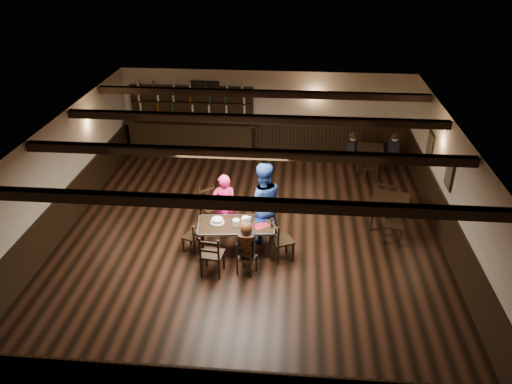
# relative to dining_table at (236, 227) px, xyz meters

# --- Properties ---
(ground) EXTENTS (10.00, 10.00, 0.00)m
(ground) POSITION_rel_dining_table_xyz_m (0.26, 0.67, -0.68)
(ground) COLOR black
(ground) RESTS_ON ground
(room_shell) EXTENTS (9.02, 10.02, 2.71)m
(room_shell) POSITION_rel_dining_table_xyz_m (0.27, 0.71, 1.07)
(room_shell) COLOR beige
(room_shell) RESTS_ON ground
(dining_table) EXTENTS (1.77, 1.01, 0.75)m
(dining_table) POSITION_rel_dining_table_xyz_m (0.00, 0.00, 0.00)
(dining_table) COLOR black
(dining_table) RESTS_ON ground
(chair_near_left) EXTENTS (0.50, 0.48, 0.97)m
(chair_near_left) POSITION_rel_dining_table_xyz_m (-0.42, -0.88, -0.11)
(chair_near_left) COLOR black
(chair_near_left) RESTS_ON ground
(chair_near_right) EXTENTS (0.46, 0.45, 0.78)m
(chair_near_right) POSITION_rel_dining_table_xyz_m (0.29, -0.80, -0.23)
(chair_near_right) COLOR black
(chair_near_right) RESTS_ON ground
(chair_end_left) EXTENTS (0.45, 0.46, 0.77)m
(chair_end_left) POSITION_rel_dining_table_xyz_m (-0.94, -0.05, -0.23)
(chair_end_left) COLOR black
(chair_end_left) RESTS_ON ground
(chair_end_right) EXTENTS (0.57, 0.59, 0.96)m
(chair_end_right) POSITION_rel_dining_table_xyz_m (0.96, -0.18, -0.12)
(chair_end_right) COLOR black
(chair_end_right) RESTS_ON ground
(chair_far_pushed) EXTENTS (0.64, 0.64, 0.99)m
(chair_far_pushed) POSITION_rel_dining_table_xyz_m (-0.81, 1.18, -0.10)
(chair_far_pushed) COLOR black
(chair_far_pushed) RESTS_ON ground
(woman_pink) EXTENTS (0.65, 0.49, 1.60)m
(woman_pink) POSITION_rel_dining_table_xyz_m (-0.36, 0.70, 0.12)
(woman_pink) COLOR #F51E7D
(woman_pink) RESTS_ON ground
(man_blue) EXTENTS (1.12, 0.97, 1.98)m
(man_blue) POSITION_rel_dining_table_xyz_m (0.53, 0.57, 0.31)
(man_blue) COLOR navy
(man_blue) RESTS_ON ground
(seated_person) EXTENTS (0.33, 0.50, 0.81)m
(seated_person) POSITION_rel_dining_table_xyz_m (0.31, -0.75, 0.14)
(seated_person) COLOR black
(seated_person) RESTS_ON ground
(cake) EXTENTS (0.31, 0.31, 0.10)m
(cake) POSITION_rel_dining_table_xyz_m (-0.42, 0.03, 0.12)
(cake) COLOR white
(cake) RESTS_ON dining_table
(plate_stack_a) EXTENTS (0.15, 0.15, 0.14)m
(plate_stack_a) POSITION_rel_dining_table_xyz_m (0.01, -0.05, 0.14)
(plate_stack_a) COLOR white
(plate_stack_a) RESTS_ON dining_table
(plate_stack_b) EXTENTS (0.15, 0.15, 0.17)m
(plate_stack_b) POSITION_rel_dining_table_xyz_m (0.21, 0.03, 0.16)
(plate_stack_b) COLOR white
(plate_stack_b) RESTS_ON dining_table
(tea_light) EXTENTS (0.05, 0.05, 0.06)m
(tea_light) POSITION_rel_dining_table_xyz_m (0.05, 0.09, 0.10)
(tea_light) COLOR #A5A8AD
(tea_light) RESTS_ON dining_table
(salt_shaker) EXTENTS (0.03, 0.03, 0.09)m
(salt_shaker) POSITION_rel_dining_table_xyz_m (0.31, -0.08, 0.12)
(salt_shaker) COLOR silver
(salt_shaker) RESTS_ON dining_table
(pepper_shaker) EXTENTS (0.04, 0.04, 0.10)m
(pepper_shaker) POSITION_rel_dining_table_xyz_m (0.41, -0.07, 0.12)
(pepper_shaker) COLOR #A5A8AD
(pepper_shaker) RESTS_ON dining_table
(drink_glass) EXTENTS (0.06, 0.06, 0.10)m
(drink_glass) POSITION_rel_dining_table_xyz_m (0.29, 0.17, 0.12)
(drink_glass) COLOR silver
(drink_glass) RESTS_ON dining_table
(menu_red) EXTENTS (0.42, 0.39, 0.00)m
(menu_red) POSITION_rel_dining_table_xyz_m (0.56, -0.02, 0.07)
(menu_red) COLOR maroon
(menu_red) RESTS_ON dining_table
(menu_blue) EXTENTS (0.34, 0.27, 0.00)m
(menu_blue) POSITION_rel_dining_table_xyz_m (0.55, 0.22, 0.07)
(menu_blue) COLOR #0F174C
(menu_blue) RESTS_ON dining_table
(bar_counter) EXTENTS (4.07, 0.70, 2.20)m
(bar_counter) POSITION_rel_dining_table_xyz_m (-2.07, 5.38, 0.05)
(bar_counter) COLOR black
(bar_counter) RESTS_ON ground
(back_table_a) EXTENTS (1.05, 1.05, 0.75)m
(back_table_a) POSITION_rel_dining_table_xyz_m (3.58, 1.47, -0.03)
(back_table_a) COLOR black
(back_table_a) RESTS_ON ground
(back_table_b) EXTENTS (0.87, 0.87, 0.75)m
(back_table_b) POSITION_rel_dining_table_xyz_m (3.44, 4.64, -0.03)
(back_table_b) COLOR black
(back_table_b) RESTS_ON ground
(bg_patron_left) EXTENTS (0.34, 0.43, 0.78)m
(bg_patron_left) POSITION_rel_dining_table_xyz_m (2.90, 4.47, 0.18)
(bg_patron_left) COLOR black
(bg_patron_left) RESTS_ON ground
(bg_patron_right) EXTENTS (0.26, 0.40, 0.80)m
(bg_patron_right) POSITION_rel_dining_table_xyz_m (4.11, 4.50, 0.18)
(bg_patron_right) COLOR black
(bg_patron_right) RESTS_ON ground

